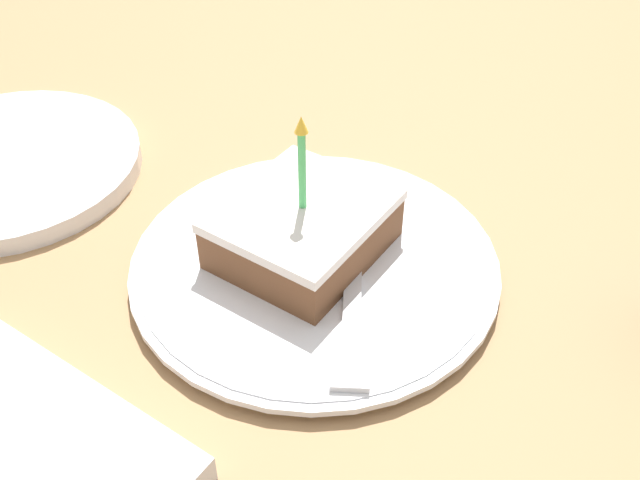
% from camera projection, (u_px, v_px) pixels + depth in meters
% --- Properties ---
extents(ground_plane, '(2.40, 2.40, 0.04)m').
position_uv_depth(ground_plane, '(309.00, 297.00, 0.55)').
color(ground_plane, '#9E754C').
rests_on(ground_plane, ground).
extents(plate, '(0.26, 0.26, 0.01)m').
position_uv_depth(plate, '(320.00, 267.00, 0.53)').
color(plate, silver).
rests_on(plate, ground_plane).
extents(cake_slice, '(0.10, 0.12, 0.11)m').
position_uv_depth(cake_slice, '(303.00, 228.00, 0.53)').
color(cake_slice, brown).
rests_on(cake_slice, plate).
extents(fork, '(0.10, 0.15, 0.00)m').
position_uv_depth(fork, '(352.00, 307.00, 0.49)').
color(fork, silver).
rests_on(fork, plate).
extents(side_plate, '(0.22, 0.22, 0.02)m').
position_uv_depth(side_plate, '(7.00, 165.00, 0.63)').
color(side_plate, silver).
rests_on(side_plate, ground_plane).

